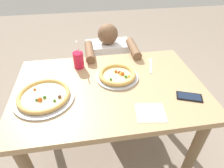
{
  "coord_description": "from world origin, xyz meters",
  "views": [
    {
      "loc": [
        -0.13,
        -0.97,
        1.53
      ],
      "look_at": [
        0.02,
        -0.02,
        0.78
      ],
      "focal_mm": 30.56,
      "sensor_mm": 36.0,
      "label": 1
    }
  ],
  "objects": [
    {
      "name": "ground_plane",
      "position": [
        0.0,
        0.0,
        0.0
      ],
      "size": [
        8.0,
        8.0,
        0.0
      ],
      "primitive_type": "plane",
      "color": "gray"
    },
    {
      "name": "dining_table",
      "position": [
        0.0,
        0.0,
        0.63
      ],
      "size": [
        1.23,
        0.81,
        0.75
      ],
      "color": "tan",
      "rests_on": "ground"
    },
    {
      "name": "diner_seated",
      "position": [
        0.08,
        0.64,
        0.4
      ],
      "size": [
        0.44,
        0.53,
        0.92
      ],
      "color": "#333847",
      "rests_on": "ground"
    },
    {
      "name": "pizza_far",
      "position": [
        0.07,
        0.08,
        0.77
      ],
      "size": [
        0.29,
        0.29,
        0.04
      ],
      "color": "#B7B7BC",
      "rests_on": "dining_table"
    },
    {
      "name": "paper_napkin",
      "position": [
        0.19,
        -0.28,
        0.75
      ],
      "size": [
        0.18,
        0.17,
        0.0
      ],
      "primitive_type": "cube",
      "rotation": [
        0.0,
        0.0,
        -0.15
      ],
      "color": "white",
      "rests_on": "dining_table"
    },
    {
      "name": "drink_cup_colored",
      "position": [
        -0.19,
        0.26,
        0.81
      ],
      "size": [
        0.07,
        0.07,
        0.21
      ],
      "color": "red",
      "rests_on": "dining_table"
    },
    {
      "name": "pizza_near",
      "position": [
        -0.4,
        -0.06,
        0.77
      ],
      "size": [
        0.36,
        0.36,
        0.04
      ],
      "color": "#B7B7BC",
      "rests_on": "dining_table"
    },
    {
      "name": "cell_phone",
      "position": [
        0.47,
        -0.19,
        0.75
      ],
      "size": [
        0.17,
        0.12,
        0.01
      ],
      "color": "black",
      "rests_on": "dining_table"
    },
    {
      "name": "fork",
      "position": [
        0.35,
        0.2,
        0.75
      ],
      "size": [
        0.08,
        0.2,
        0.0
      ],
      "color": "silver",
      "rests_on": "dining_table"
    }
  ]
}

